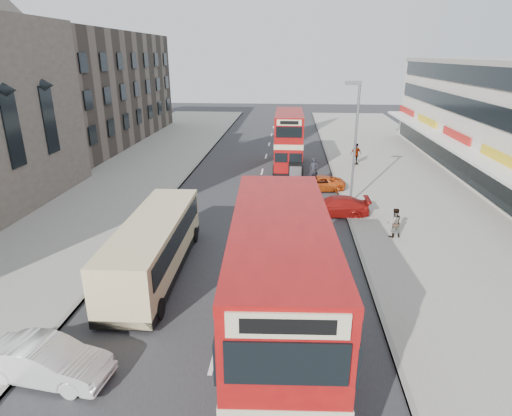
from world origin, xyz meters
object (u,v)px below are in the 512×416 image
at_px(street_lamp, 355,135).
at_px(cyclist, 314,176).
at_px(pedestrian_far, 356,154).
at_px(coach, 154,245).
at_px(pedestrian_near, 394,222).
at_px(car_right_b, 318,183).
at_px(bus_main, 280,307).
at_px(car_right_a, 335,206).
at_px(bus_second, 289,140).
at_px(car_left_front, 47,361).

height_order(street_lamp, cyclist, street_lamp).
height_order(pedestrian_far, cyclist, cyclist).
bearing_deg(coach, pedestrian_near, 20.74).
xyz_separation_m(car_right_b, pedestrian_far, (3.79, 7.69, 0.58)).
distance_m(bus_main, cyclist, 21.52).
height_order(bus_main, coach, bus_main).
distance_m(car_right_b, pedestrian_near, 9.42).
xyz_separation_m(car_right_a, cyclist, (-1.05, 6.35, 0.21)).
height_order(street_lamp, pedestrian_far, street_lamp).
xyz_separation_m(car_right_a, car_right_b, (-0.72, 5.26, -0.08)).
bearing_deg(pedestrian_near, bus_main, 48.88).
height_order(pedestrian_near, cyclist, cyclist).
bearing_deg(bus_main, car_right_b, -99.67).
bearing_deg(bus_second, car_right_a, 104.14).
xyz_separation_m(street_lamp, pedestrian_near, (1.67, -5.66, -3.79)).
xyz_separation_m(bus_main, car_left_front, (-7.23, -0.30, -2.15)).
bearing_deg(car_left_front, pedestrian_near, -40.73).
bearing_deg(street_lamp, pedestrian_near, -73.55).
bearing_deg(bus_main, street_lamp, -107.04).
distance_m(bus_main, car_right_b, 20.51).
height_order(coach, pedestrian_far, coach).
bearing_deg(pedestrian_near, car_right_a, -63.64).
bearing_deg(car_right_a, coach, -48.10).
relative_size(car_left_front, car_right_b, 1.04).
bearing_deg(coach, pedestrian_far, 58.87).
relative_size(coach, cyclist, 4.20).
bearing_deg(bus_second, street_lamp, 113.64).
distance_m(street_lamp, car_right_b, 5.56).
distance_m(car_right_a, pedestrian_far, 13.32).
bearing_deg(cyclist, bus_main, -102.11).
xyz_separation_m(street_lamp, car_left_front, (-11.54, -17.51, -4.12)).
height_order(car_left_front, car_right_b, car_left_front).
bearing_deg(car_left_front, cyclist, -15.83).
xyz_separation_m(street_lamp, coach, (-10.24, -10.53, -3.32)).
relative_size(bus_main, coach, 1.04).
bearing_deg(coach, car_left_front, -102.03).
distance_m(coach, car_right_b, 15.92).
xyz_separation_m(car_left_front, pedestrian_near, (13.21, 11.85, 0.33)).
bearing_deg(car_right_b, bus_second, -167.47).
bearing_deg(pedestrian_far, street_lamp, -125.14).
bearing_deg(street_lamp, car_right_b, 122.59).
height_order(coach, cyclist, coach).
height_order(coach, pedestrian_near, coach).
height_order(street_lamp, car_left_front, street_lamp).
xyz_separation_m(street_lamp, car_right_b, (-1.94, 3.03, -4.25)).
bearing_deg(car_left_front, pedestrian_far, -18.00).
bearing_deg(bus_main, bus_second, -93.07).
distance_m(pedestrian_near, cyclist, 10.54).
bearing_deg(bus_main, car_left_front, -0.59).
bearing_deg(bus_main, coach, -51.41).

